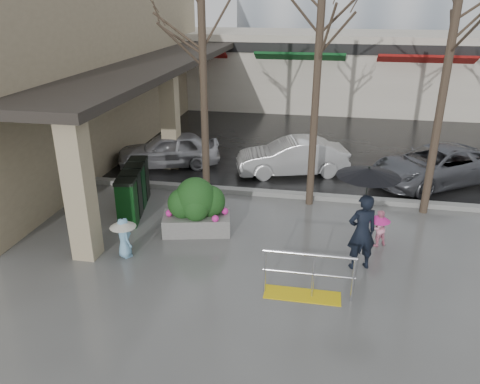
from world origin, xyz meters
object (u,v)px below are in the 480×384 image
(child_pink, at_px, (379,225))
(news_boxes, at_px, (134,190))
(car_b, at_px, (292,157))
(tree_mideast, at_px, (452,37))
(planter, at_px, (196,207))
(tree_midwest, at_px, (321,20))
(tree_west, at_px, (202,25))
(car_a, at_px, (169,150))
(woman, at_px, (364,210))
(handrail, at_px, (306,281))
(car_c, at_px, (436,165))
(child_blue, at_px, (124,233))

(child_pink, distance_m, news_boxes, 6.83)
(news_boxes, bearing_deg, car_b, 31.54)
(tree_mideast, xyz_separation_m, planter, (-6.14, -2.40, -4.13))
(tree_midwest, bearing_deg, tree_mideast, -0.00)
(tree_west, xyz_separation_m, planter, (0.36, -2.40, -4.35))
(tree_mideast, distance_m, car_a, 9.86)
(news_boxes, relative_size, car_b, 0.63)
(child_pink, bearing_deg, car_b, -91.68)
(woman, distance_m, child_pink, 1.57)
(tree_west, relative_size, woman, 2.74)
(tree_midwest, distance_m, planter, 5.84)
(handrail, xyz_separation_m, tree_mideast, (3.14, 4.80, 4.48))
(woman, relative_size, car_b, 0.65)
(tree_midwest, bearing_deg, tree_west, -180.00)
(woman, xyz_separation_m, car_b, (-2.05, 5.92, -0.84))
(handrail, relative_size, car_b, 0.50)
(tree_mideast, relative_size, car_c, 1.43)
(tree_west, distance_m, news_boxes, 4.99)
(handrail, relative_size, tree_mideast, 0.29)
(child_blue, distance_m, car_c, 10.43)
(tree_mideast, bearing_deg, tree_midwest, 180.00)
(car_b, bearing_deg, news_boxes, -63.50)
(tree_mideast, bearing_deg, child_pink, -123.50)
(woman, relative_size, planter, 1.31)
(child_blue, distance_m, car_b, 7.31)
(child_pink, bearing_deg, handrail, 27.17)
(car_c, bearing_deg, news_boxes, -99.64)
(woman, distance_m, child_blue, 5.59)
(handrail, bearing_deg, planter, 141.34)
(woman, bearing_deg, car_a, -61.75)
(tree_west, relative_size, car_a, 1.84)
(handrail, bearing_deg, woman, 50.12)
(car_b, bearing_deg, tree_mideast, 41.96)
(child_pink, height_order, car_c, car_c)
(car_a, relative_size, car_b, 0.97)
(tree_mideast, xyz_separation_m, car_a, (-8.56, 2.48, -4.23))
(tree_midwest, xyz_separation_m, child_pink, (1.80, -2.27, -4.68))
(child_blue, xyz_separation_m, news_boxes, (-0.78, 2.50, 0.04))
(tree_mideast, distance_m, planter, 7.78)
(tree_west, distance_m, tree_mideast, 6.50)
(tree_west, distance_m, car_b, 5.66)
(car_b, height_order, car_c, same)
(planter, height_order, car_b, planter)
(car_b, bearing_deg, tree_midwest, 0.30)
(tree_west, bearing_deg, child_blue, -104.17)
(planter, bearing_deg, child_blue, -130.95)
(child_pink, distance_m, car_b, 5.39)
(child_blue, bearing_deg, planter, -87.00)
(car_a, bearing_deg, tree_mideast, 56.19)
(car_a, bearing_deg, child_blue, -8.34)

